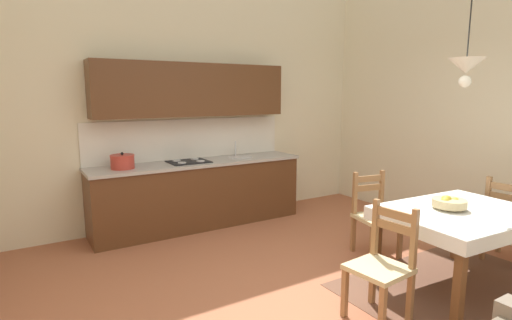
{
  "coord_description": "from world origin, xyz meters",
  "views": [
    {
      "loc": [
        -2.21,
        -2.54,
        1.8
      ],
      "look_at": [
        0.1,
        1.22,
        1.07
      ],
      "focal_mm": 28.09,
      "sensor_mm": 36.0,
      "label": 1
    }
  ],
  "objects": [
    {
      "name": "wall_back",
      "position": [
        0.0,
        2.78,
        2.03
      ],
      "size": [
        6.2,
        0.12,
        4.06
      ],
      "primitive_type": "cube",
      "color": "beige",
      "rests_on": "ground_plane"
    },
    {
      "name": "wall_right",
      "position": [
        2.86,
        0.0,
        2.03
      ],
      "size": [
        0.12,
        6.04,
        4.06
      ],
      "primitive_type": "cube",
      "color": "beige",
      "rests_on": "ground_plane"
    },
    {
      "name": "kitchen_cabinetry",
      "position": [
        -0.09,
        2.45,
        0.86
      ],
      "size": [
        2.9,
        0.63,
        2.2
      ],
      "color": "#56331C",
      "rests_on": "ground_plane"
    },
    {
      "name": "dining_chair_window_side",
      "position": [
        2.25,
        -0.46,
        0.44
      ],
      "size": [
        0.44,
        0.44,
        0.93
      ],
      "color": "#D1BC89",
      "rests_on": "ground_plane"
    },
    {
      "name": "area_rug",
      "position": [
        1.24,
        -0.62,
        0.0
      ],
      "size": [
        2.1,
        1.6,
        0.01
      ],
      "primitive_type": "cube",
      "color": "brown",
      "rests_on": "ground_plane"
    },
    {
      "name": "ground_plane",
      "position": [
        0.0,
        0.0,
        -0.05
      ],
      "size": [
        6.2,
        6.04,
        0.1
      ],
      "primitive_type": "cube",
      "color": "#A86042"
    },
    {
      "name": "dining_chair_kitchen_side",
      "position": [
        1.2,
        0.46,
        0.44
      ],
      "size": [
        0.5,
        0.5,
        0.93
      ],
      "color": "#D1BC89",
      "rests_on": "ground_plane"
    },
    {
      "name": "dining_table",
      "position": [
        1.24,
        -0.52,
        0.63
      ],
      "size": [
        1.44,
        1.14,
        0.75
      ],
      "color": "brown",
      "rests_on": "ground_plane"
    },
    {
      "name": "pendant_lamp",
      "position": [
        1.36,
        -0.37,
        2.04
      ],
      "size": [
        0.32,
        0.32,
        0.8
      ],
      "color": "black"
    },
    {
      "name": "fruit_bowl",
      "position": [
        1.16,
        -0.44,
        0.81
      ],
      "size": [
        0.3,
        0.3,
        0.12
      ],
      "color": "tan",
      "rests_on": "dining_table"
    },
    {
      "name": "dining_chair_tv_side",
      "position": [
        0.23,
        -0.5,
        0.44
      ],
      "size": [
        0.46,
        0.46,
        0.93
      ],
      "color": "#D1BC89",
      "rests_on": "ground_plane"
    }
  ]
}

